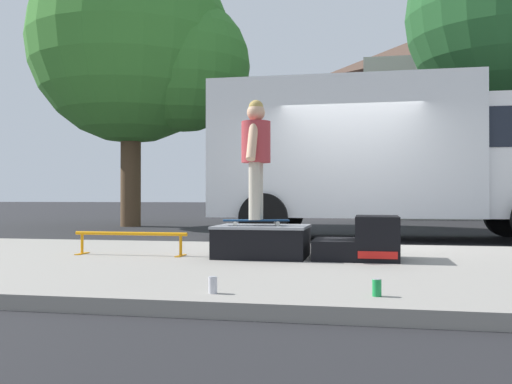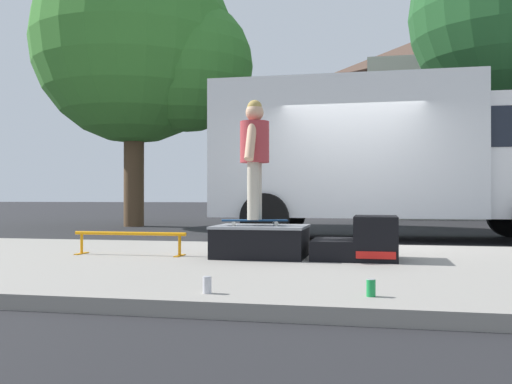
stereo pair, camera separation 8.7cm
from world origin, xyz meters
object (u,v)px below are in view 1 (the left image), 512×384
Objects in this scene: kicker_ramp at (364,241)px; street_tree_neighbour at (142,48)px; soda_can_b at (213,285)px; soda_can at (377,288)px; skater_kid at (256,149)px; box_truck at (394,152)px; skate_box at (262,240)px; skateboard at (256,221)px; grind_rail at (131,238)px.

street_tree_neighbour reaches higher than kicker_ramp.
soda_can is at bearing 5.33° from soda_can_b.
skater_kid is 5.14m from box_truck.
box_truck is (1.61, 7.36, 1.52)m from soda_can_b.
skate_box is at bearing 92.40° from soda_can_b.
box_truck is at bearing 69.56° from skater_kid.
skater_kid reaches higher than soda_can_b.
skate_box is 2.78m from soda_can.
box_truck is at bearing 77.67° from soda_can_b.
street_tree_neighbour is (-4.91, 8.36, 4.43)m from skateboard.
soda_can_b is 7.69m from box_truck.
box_truck is at bearing 70.31° from skate_box.
skate_box is 5.28m from box_truck.
soda_can_b is (0.18, -2.56, -0.37)m from skateboard.
skater_kid is (-0.00, -0.00, 0.85)m from skateboard.
skate_box is 1.13× the size of kicker_ramp.
soda_can is at bearing -38.95° from grind_rail.
skate_box is at bearing -109.69° from box_truck.
grind_rail is at bearing -178.23° from kicker_ramp.
skater_kid is 10.34m from street_tree_neighbour.
skateboard is (-0.07, -0.01, 0.23)m from skate_box.
skate_box is 0.16× the size of box_truck.
box_truck reaches higher than skater_kid.
kicker_ramp is at bearing 92.68° from soda_can.
box_truck reaches higher than skate_box.
skateboard is at bearing 63.43° from skater_kid.
box_truck reaches higher than soda_can.
soda_can is 13.39m from street_tree_neighbour.
box_truck is at bearing -27.93° from street_tree_neighbour.
street_tree_neighbour is at bearing 111.69° from grind_rail.
skate_box is 8.59× the size of soda_can.
soda_can is at bearing -60.66° from skateboard.
skateboard is 10.66m from street_tree_neighbour.
skateboard is at bearing -59.57° from street_tree_neighbour.
grind_rail is at bearing -177.14° from skater_kid.
skate_box is 1.19m from kicker_ramp.
soda_can_b is (0.11, -2.57, -0.14)m from skate_box.
skate_box is 1.34× the size of skateboard.
street_tree_neighbour is at bearing 120.83° from skate_box.
soda_can is 0.02× the size of box_truck.
skater_kid is (-0.07, -0.01, 1.08)m from skate_box.
soda_can is (1.30, -2.45, -0.14)m from skate_box.
street_tree_neighbour is at bearing 120.43° from skater_kid.
soda_can_b is (-1.08, -2.57, -0.14)m from kicker_ramp.
skate_box is at bearing 3.07° from grind_rail.
skater_kid is at bearing -59.57° from street_tree_neighbour.
box_truck is (0.53, 4.80, 1.37)m from kicker_ramp.
soda_can is (1.37, -2.45, -0.37)m from skateboard.
skateboard reaches higher than soda_can_b.
skater_kid reaches higher than soda_can.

